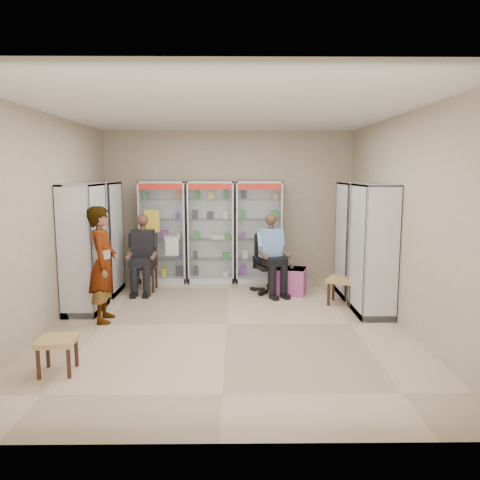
{
  "coord_description": "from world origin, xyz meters",
  "views": [
    {
      "loc": [
        0.13,
        -6.51,
        2.17
      ],
      "look_at": [
        0.2,
        0.7,
        1.13
      ],
      "focal_mm": 35.0,
      "sensor_mm": 36.0,
      "label": 1
    }
  ],
  "objects_px": {
    "seated_shopkeeper": "(270,256)",
    "cabinet_left_near": "(84,249)",
    "pink_trunk": "(292,281)",
    "cabinet_back_right": "(259,232)",
    "cabinet_back_mid": "(211,232)",
    "standing_man": "(103,264)",
    "cabinet_right_far": "(355,240)",
    "cabinet_right_near": "(373,250)",
    "cabinet_left_far": "(104,239)",
    "woven_stool_b": "(58,355)",
    "woven_stool_a": "(342,291)",
    "office_chair": "(270,264)",
    "cabinet_back_left": "(163,232)",
    "wooden_chair": "(145,265)"
  },
  "relations": [
    {
      "from": "seated_shopkeeper",
      "to": "cabinet_left_near",
      "type": "bearing_deg",
      "value": -179.22
    },
    {
      "from": "cabinet_left_near",
      "to": "pink_trunk",
      "type": "distance_m",
      "value": 3.61
    },
    {
      "from": "seated_shopkeeper",
      "to": "cabinet_back_right",
      "type": "bearing_deg",
      "value": 80.51
    },
    {
      "from": "cabinet_back_mid",
      "to": "standing_man",
      "type": "xyz_separation_m",
      "value": [
        -1.45,
        -2.54,
        -0.15
      ]
    },
    {
      "from": "cabinet_back_right",
      "to": "cabinet_right_far",
      "type": "bearing_deg",
      "value": -34.73
    },
    {
      "from": "cabinet_right_far",
      "to": "cabinet_right_near",
      "type": "distance_m",
      "value": 1.1
    },
    {
      "from": "cabinet_right_near",
      "to": "standing_man",
      "type": "height_order",
      "value": "cabinet_right_near"
    },
    {
      "from": "cabinet_left_far",
      "to": "pink_trunk",
      "type": "relative_size",
      "value": 4.11
    },
    {
      "from": "cabinet_right_far",
      "to": "standing_man",
      "type": "xyz_separation_m",
      "value": [
        -4.03,
        -1.41,
        -0.15
      ]
    },
    {
      "from": "woven_stool_b",
      "to": "cabinet_right_far",
      "type": "bearing_deg",
      "value": 38.53
    },
    {
      "from": "cabinet_right_far",
      "to": "cabinet_left_near",
      "type": "xyz_separation_m",
      "value": [
        -4.46,
        -0.9,
        0.0
      ]
    },
    {
      "from": "seated_shopkeeper",
      "to": "woven_stool_b",
      "type": "xyz_separation_m",
      "value": [
        -2.57,
        -3.4,
        -0.49
      ]
    },
    {
      "from": "cabinet_back_mid",
      "to": "cabinet_back_right",
      "type": "distance_m",
      "value": 0.95
    },
    {
      "from": "cabinet_left_far",
      "to": "standing_man",
      "type": "distance_m",
      "value": 1.67
    },
    {
      "from": "cabinet_right_near",
      "to": "woven_stool_a",
      "type": "distance_m",
      "value": 1.0
    },
    {
      "from": "cabinet_back_mid",
      "to": "cabinet_right_far",
      "type": "height_order",
      "value": "same"
    },
    {
      "from": "cabinet_left_far",
      "to": "cabinet_right_near",
      "type": "bearing_deg",
      "value": 73.75
    },
    {
      "from": "office_chair",
      "to": "woven_stool_a",
      "type": "distance_m",
      "value": 1.42
    },
    {
      "from": "cabinet_back_mid",
      "to": "standing_man",
      "type": "height_order",
      "value": "cabinet_back_mid"
    },
    {
      "from": "office_chair",
      "to": "woven_stool_a",
      "type": "bearing_deg",
      "value": -53.75
    },
    {
      "from": "cabinet_right_far",
      "to": "woven_stool_a",
      "type": "distance_m",
      "value": 1.01
    },
    {
      "from": "cabinet_back_left",
      "to": "woven_stool_a",
      "type": "relative_size",
      "value": 4.5
    },
    {
      "from": "wooden_chair",
      "to": "seated_shopkeeper",
      "type": "xyz_separation_m",
      "value": [
        2.31,
        -0.22,
        0.21
      ]
    },
    {
      "from": "pink_trunk",
      "to": "wooden_chair",
      "type": "bearing_deg",
      "value": 174.1
    },
    {
      "from": "cabinet_right_far",
      "to": "cabinet_left_far",
      "type": "height_order",
      "value": "same"
    },
    {
      "from": "cabinet_back_right",
      "to": "cabinet_right_far",
      "type": "height_order",
      "value": "same"
    },
    {
      "from": "cabinet_right_near",
      "to": "cabinet_back_left",
      "type": "bearing_deg",
      "value": 57.72
    },
    {
      "from": "cabinet_right_near",
      "to": "wooden_chair",
      "type": "bearing_deg",
      "value": 68.36
    },
    {
      "from": "cabinet_right_near",
      "to": "cabinet_left_near",
      "type": "bearing_deg",
      "value": 87.43
    },
    {
      "from": "cabinet_back_left",
      "to": "standing_man",
      "type": "relative_size",
      "value": 1.18
    },
    {
      "from": "cabinet_back_right",
      "to": "pink_trunk",
      "type": "height_order",
      "value": "cabinet_back_right"
    },
    {
      "from": "standing_man",
      "to": "woven_stool_a",
      "type": "bearing_deg",
      "value": -82.8
    },
    {
      "from": "cabinet_right_near",
      "to": "cabinet_back_mid",
      "type": "bearing_deg",
      "value": 49.16
    },
    {
      "from": "cabinet_right_near",
      "to": "standing_man",
      "type": "distance_m",
      "value": 4.04
    },
    {
      "from": "cabinet_back_left",
      "to": "cabinet_right_far",
      "type": "distance_m",
      "value": 3.71
    },
    {
      "from": "cabinet_back_mid",
      "to": "standing_man",
      "type": "distance_m",
      "value": 2.92
    },
    {
      "from": "cabinet_back_right",
      "to": "office_chair",
      "type": "height_order",
      "value": "cabinet_back_right"
    },
    {
      "from": "office_chair",
      "to": "cabinet_left_near",
      "type": "bearing_deg",
      "value": -178.37
    },
    {
      "from": "cabinet_back_left",
      "to": "pink_trunk",
      "type": "relative_size",
      "value": 4.11
    },
    {
      "from": "office_chair",
      "to": "cabinet_right_near",
      "type": "bearing_deg",
      "value": -61.14
    },
    {
      "from": "cabinet_left_far",
      "to": "seated_shopkeeper",
      "type": "xyz_separation_m",
      "value": [
        2.99,
        -0.02,
        -0.32
      ]
    },
    {
      "from": "cabinet_left_far",
      "to": "seated_shopkeeper",
      "type": "bearing_deg",
      "value": 89.58
    },
    {
      "from": "seated_shopkeeper",
      "to": "cabinet_left_far",
      "type": "bearing_deg",
      "value": 160.54
    },
    {
      "from": "cabinet_back_right",
      "to": "cabinet_left_far",
      "type": "bearing_deg",
      "value": -161.81
    },
    {
      "from": "cabinet_left_near",
      "to": "wooden_chair",
      "type": "xyz_separation_m",
      "value": [
        0.68,
        1.3,
        -0.53
      ]
    },
    {
      "from": "cabinet_left_near",
      "to": "woven_stool_a",
      "type": "distance_m",
      "value": 4.22
    },
    {
      "from": "cabinet_right_near",
      "to": "cabinet_left_far",
      "type": "relative_size",
      "value": 1.0
    },
    {
      "from": "cabinet_back_left",
      "to": "cabinet_right_near",
      "type": "distance_m",
      "value": 4.18
    },
    {
      "from": "cabinet_back_right",
      "to": "cabinet_right_near",
      "type": "distance_m",
      "value": 2.76
    },
    {
      "from": "cabinet_right_far",
      "to": "office_chair",
      "type": "bearing_deg",
      "value": 81.18
    }
  ]
}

